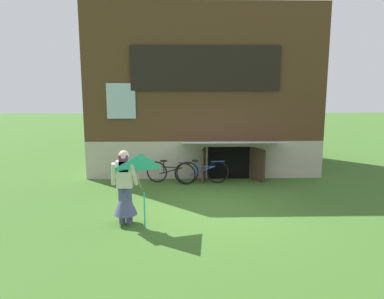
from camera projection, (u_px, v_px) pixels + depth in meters
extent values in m
plane|color=#386023|center=(212.00, 209.00, 9.21)|extent=(60.00, 60.00, 0.00)
cube|color=#ADA393|center=(201.00, 148.00, 14.26)|extent=(7.71, 4.47, 1.23)
cube|color=#4C331E|center=(202.00, 74.00, 13.77)|extent=(7.71, 4.47, 4.33)
cube|color=black|center=(206.00, 68.00, 11.50)|extent=(4.65, 0.08, 1.38)
cube|color=#9EB7C6|center=(206.00, 68.00, 11.52)|extent=(4.49, 0.04, 1.26)
cube|color=#9EB7C6|center=(121.00, 101.00, 11.62)|extent=(0.90, 0.06, 1.10)
cube|color=black|center=(229.00, 163.00, 12.08)|extent=(1.40, 0.03, 1.05)
cube|color=#3D2B1E|center=(204.00, 165.00, 11.78)|extent=(0.19, 0.70, 1.05)
cube|color=#3D2B1E|center=(257.00, 165.00, 11.82)|extent=(0.41, 0.63, 1.05)
cube|color=#999EA8|center=(232.00, 142.00, 11.42)|extent=(3.13, 1.09, 0.18)
cylinder|color=#474C75|center=(122.00, 206.00, 8.17)|extent=(0.14, 0.14, 0.84)
cylinder|color=#474C75|center=(129.00, 206.00, 8.18)|extent=(0.14, 0.14, 0.84)
cone|color=#474C75|center=(125.00, 200.00, 8.15)|extent=(0.52, 0.52, 0.63)
cube|color=beige|center=(124.00, 174.00, 8.05)|extent=(0.34, 0.20, 0.59)
cylinder|color=beige|center=(113.00, 174.00, 7.94)|extent=(0.17, 0.33, 0.55)
cylinder|color=beige|center=(134.00, 174.00, 7.95)|extent=(0.17, 0.33, 0.55)
cube|color=maroon|center=(124.00, 164.00, 7.95)|extent=(0.20, 0.08, 0.36)
sphere|color=#D8AD8E|center=(124.00, 156.00, 7.98)|extent=(0.23, 0.23, 0.23)
pyramid|color=#2DB2CC|center=(141.00, 172.00, 7.51)|extent=(0.98, 0.83, 0.52)
cylinder|color=beige|center=(139.00, 182.00, 7.83)|extent=(0.01, 0.56, 0.45)
cylinder|color=#2DB2CC|center=(145.00, 211.00, 7.90)|extent=(0.03, 0.03, 0.81)
torus|color=black|center=(218.00, 172.00, 11.56)|extent=(0.70, 0.08, 0.70)
torus|color=black|center=(187.00, 173.00, 11.49)|extent=(0.70, 0.08, 0.70)
cylinder|color=#284CB2|center=(203.00, 167.00, 11.49)|extent=(0.71, 0.07, 0.04)
cylinder|color=#284CB2|center=(203.00, 170.00, 11.51)|extent=(0.78, 0.08, 0.28)
cylinder|color=#284CB2|center=(195.00, 167.00, 11.47)|extent=(0.04, 0.04, 0.39)
cube|color=black|center=(195.00, 161.00, 11.44)|extent=(0.20, 0.08, 0.05)
cylinder|color=#284CB2|center=(218.00, 161.00, 11.50)|extent=(0.44, 0.05, 0.03)
torus|color=black|center=(185.00, 174.00, 11.41)|extent=(0.66, 0.23, 0.68)
torus|color=black|center=(157.00, 172.00, 11.63)|extent=(0.66, 0.23, 0.68)
cylinder|color=black|center=(171.00, 167.00, 11.49)|extent=(0.67, 0.23, 0.04)
cylinder|color=black|center=(171.00, 171.00, 11.51)|extent=(0.73, 0.25, 0.27)
cylinder|color=black|center=(164.00, 167.00, 11.55)|extent=(0.04, 0.04, 0.38)
cube|color=black|center=(164.00, 161.00, 11.51)|extent=(0.20, 0.08, 0.05)
cylinder|color=black|center=(185.00, 163.00, 11.35)|extent=(0.43, 0.15, 0.03)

